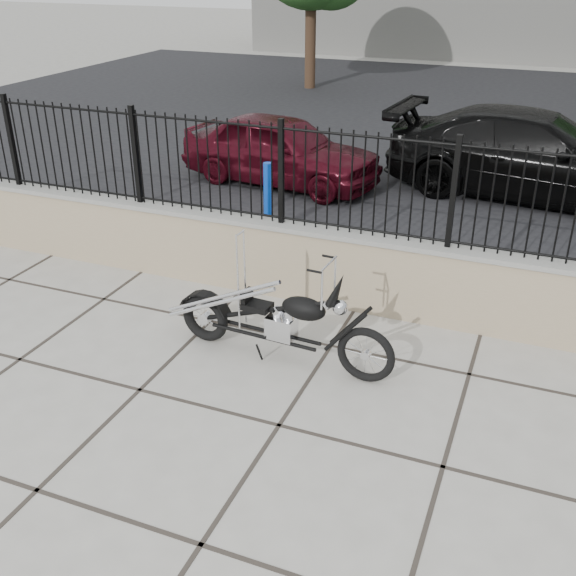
% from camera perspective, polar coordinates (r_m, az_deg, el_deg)
% --- Properties ---
extents(ground_plane, '(90.00, 90.00, 0.00)m').
position_cam_1_polar(ground_plane, '(6.32, -0.76, -11.56)').
color(ground_plane, '#99968E').
rests_on(ground_plane, ground).
extents(parking_lot, '(30.00, 30.00, 0.00)m').
position_cam_1_polar(parking_lot, '(17.62, 15.43, 12.90)').
color(parking_lot, black).
rests_on(parking_lot, ground).
extents(retaining_wall, '(14.00, 0.36, 0.96)m').
position_cam_1_polar(retaining_wall, '(8.09, 6.02, 1.44)').
color(retaining_wall, gray).
rests_on(retaining_wall, ground_plane).
extents(iron_fence, '(14.00, 0.08, 1.20)m').
position_cam_1_polar(iron_fence, '(7.70, 6.40, 8.73)').
color(iron_fence, black).
rests_on(iron_fence, retaining_wall).
extents(chopper_motorcycle, '(2.36, 0.56, 1.40)m').
position_cam_1_polar(chopper_motorcycle, '(6.90, -0.93, -1.04)').
color(chopper_motorcycle, black).
rests_on(chopper_motorcycle, ground_plane).
extents(car_red, '(3.93, 2.02, 1.28)m').
position_cam_1_polar(car_red, '(12.63, -0.60, 11.66)').
color(car_red, '#3F0913').
rests_on(car_red, parking_lot).
extents(car_black, '(5.24, 2.51, 1.47)m').
position_cam_1_polar(car_black, '(12.64, 20.12, 10.52)').
color(car_black, black).
rests_on(car_black, parking_lot).
extents(bollard_a, '(0.18, 0.18, 1.13)m').
position_cam_1_polar(bollard_a, '(10.18, -1.69, 7.48)').
color(bollard_a, '#0E35D9').
rests_on(bollard_a, ground_plane).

